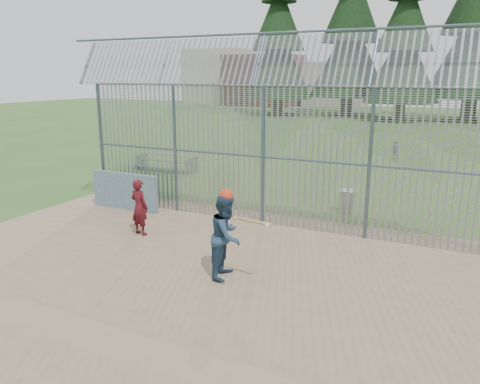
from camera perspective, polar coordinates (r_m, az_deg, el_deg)
The scene contains 12 objects.
ground at distance 10.98m, azimuth -4.64°, elevation -8.90°, with size 120.00×120.00×0.00m, color #2D511E.
dirt_infield at distance 10.59m, azimuth -6.03°, elevation -9.78°, with size 14.00×10.00×0.02m, color #756047.
dugout_wall at distance 15.60m, azimuth -13.87°, elevation 0.11°, with size 2.50×0.12×1.20m, color #38566B.
batter at distance 10.04m, azimuth -1.66°, elevation -5.39°, with size 0.89×0.69×1.83m, color navy.
onlooker at distance 12.98m, azimuth -12.17°, elevation -1.81°, with size 0.56×0.37×1.55m, color maroon.
bg_kid_seated at distance 25.34m, azimuth 18.44°, elevation 4.83°, with size 0.60×0.25×1.03m, color slate.
batting_gear at distance 9.72m, azimuth -1.15°, elevation -0.97°, with size 1.27×0.41×0.63m.
trash_can at distance 15.23m, azimuth 12.93°, elevation -1.11°, with size 0.56×0.56×0.82m.
bleacher at distance 21.71m, azimuth -9.06°, elevation 3.65°, with size 3.00×0.95×0.72m.
backstop_fence at distance 12.71m, azimuth 10.26°, elevation 5.18°, with size 20.09×0.81×5.30m.
conifer_row at distance 50.71m, azimuth 23.65°, elevation 20.42°, with size 38.48×12.26×20.20m.
distant_buildings at distance 71.08m, azimuth 2.54°, elevation 13.54°, with size 26.50×10.50×8.00m.
Camera 1 is at (5.21, -8.67, 4.28)m, focal length 35.00 mm.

